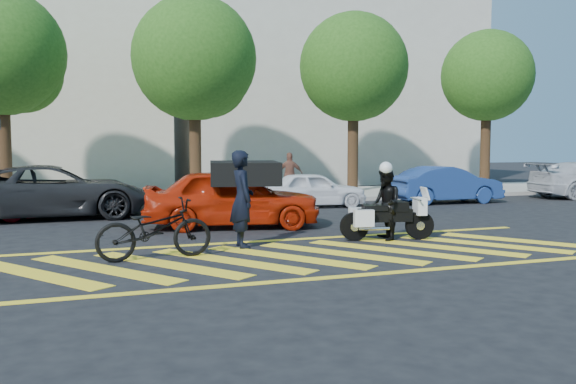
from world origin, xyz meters
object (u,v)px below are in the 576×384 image
object	(u,v)px
officer_moto	(385,204)
parked_right	(446,185)
bicycle	(155,229)
parked_mid_left	(53,192)
parked_mid_right	(314,189)
red_convertible	(232,198)
officer_bike	(242,199)
police_motorcycle	(386,217)

from	to	relation	value
officer_moto	parked_right	bearing A→B (deg)	150.33
bicycle	parked_mid_left	bearing A→B (deg)	8.72
parked_mid_right	parked_right	xyz separation A→B (m)	(4.94, -0.31, 0.07)
officer_moto	bicycle	bearing A→B (deg)	-71.23
red_convertible	parked_mid_left	size ratio (longest dim) A/B	0.81
parked_right	red_convertible	bearing A→B (deg)	113.78
red_convertible	parked_mid_right	xyz separation A→B (m)	(3.79, 3.88, -0.16)
officer_bike	police_motorcycle	xyz separation A→B (m)	(3.22, -0.16, -0.49)
red_convertible	parked_right	world-z (taller)	red_convertible
parked_right	officer_bike	bearing A→B (deg)	126.64
officer_bike	officer_moto	world-z (taller)	officer_bike
officer_bike	officer_moto	size ratio (longest dim) A/B	1.25
police_motorcycle	parked_right	bearing A→B (deg)	60.37
officer_bike	parked_mid_left	world-z (taller)	officer_bike
officer_moto	parked_right	xyz separation A→B (m)	(6.07, 6.68, -0.14)
red_convertible	parked_right	size ratio (longest dim) A/B	1.11
police_motorcycle	parked_right	size ratio (longest dim) A/B	0.52
officer_bike	parked_mid_left	size ratio (longest dim) A/B	0.36
red_convertible	parked_mid_right	distance (m)	5.43
bicycle	red_convertible	xyz separation A→B (m)	(2.40, 3.66, 0.19)
bicycle	parked_mid_right	bearing A→B (deg)	-45.59
officer_moto	parked_mid_left	size ratio (longest dim) A/B	0.29
parked_right	bicycle	bearing A→B (deg)	124.56
officer_bike	parked_right	size ratio (longest dim) A/B	0.50
parked_mid_left	officer_moto	bearing A→B (deg)	-134.88
parked_mid_left	parked_mid_right	bearing A→B (deg)	-88.87
parked_mid_left	red_convertible	bearing A→B (deg)	-130.59
police_motorcycle	parked_mid_left	size ratio (longest dim) A/B	0.38
officer_moto	parked_mid_right	distance (m)	7.08
bicycle	parked_right	world-z (taller)	parked_right
officer_moto	parked_right	distance (m)	9.03
red_convertible	parked_mid_right	bearing A→B (deg)	-32.20
officer_moto	parked_mid_right	world-z (taller)	officer_moto
officer_bike	officer_moto	bearing A→B (deg)	-92.33
police_motorcycle	officer_moto	size ratio (longest dim) A/B	1.31
officer_moto	red_convertible	world-z (taller)	officer_moto
parked_mid_left	parked_mid_right	size ratio (longest dim) A/B	1.57
officer_bike	parked_mid_left	bearing A→B (deg)	30.80
parked_mid_left	parked_right	world-z (taller)	parked_mid_left
police_motorcycle	parked_right	world-z (taller)	parked_right
officer_bike	red_convertible	bearing A→B (deg)	-9.84
parked_mid_left	parked_right	distance (m)	13.05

